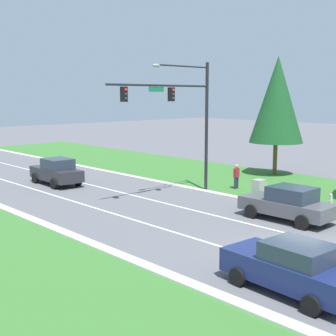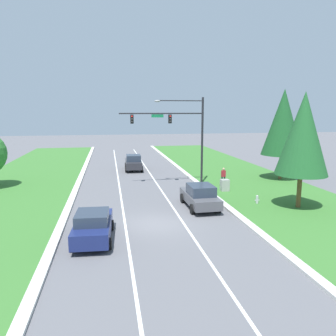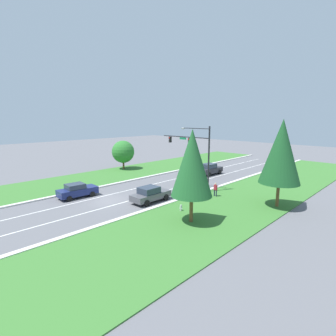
{
  "view_description": "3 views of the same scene",
  "coord_description": "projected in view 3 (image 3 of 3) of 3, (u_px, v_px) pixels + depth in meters",
  "views": [
    {
      "loc": [
        -15.98,
        -9.44,
        6.14
      ],
      "look_at": [
        1.44,
        9.23,
        2.16
      ],
      "focal_mm": 50.0,
      "sensor_mm": 36.0,
      "label": 1
    },
    {
      "loc": [
        -2.63,
        -19.12,
        6.88
      ],
      "look_at": [
        2.14,
        7.24,
        2.23
      ],
      "focal_mm": 35.0,
      "sensor_mm": 36.0,
      "label": 2
    },
    {
      "loc": [
        24.57,
        -15.5,
        9.13
      ],
      "look_at": [
        -0.69,
        10.26,
        2.21
      ],
      "focal_mm": 28.0,
      "sensor_mm": 36.0,
      "label": 3
    }
  ],
  "objects": [
    {
      "name": "ground_plane",
      "position": [
        109.0,
        200.0,
        29.49
      ],
      "size": [
        160.0,
        160.0,
        0.0
      ],
      "primitive_type": "plane",
      "color": "#5B5B60"
    },
    {
      "name": "curb_strip_right",
      "position": [
        141.0,
        212.0,
        25.59
      ],
      "size": [
        0.5,
        90.0,
        0.15
      ],
      "color": "beige",
      "rests_on": "ground_plane"
    },
    {
      "name": "curb_strip_left",
      "position": [
        84.0,
        190.0,
        33.36
      ],
      "size": [
        0.5,
        90.0,
        0.15
      ],
      "color": "beige",
      "rests_on": "ground_plane"
    },
    {
      "name": "grass_verge_right",
      "position": [
        181.0,
        228.0,
        21.99
      ],
      "size": [
        10.0,
        90.0,
        0.08
      ],
      "color": "#38702D",
      "rests_on": "ground_plane"
    },
    {
      "name": "grass_verge_left",
      "position": [
        66.0,
        183.0,
        36.98
      ],
      "size": [
        10.0,
        90.0,
        0.08
      ],
      "color": "#38702D",
      "rests_on": "ground_plane"
    },
    {
      "name": "lane_stripe_inner_left",
      "position": [
        100.0,
        197.0,
        30.73
      ],
      "size": [
        0.14,
        81.0,
        0.01
      ],
      "color": "white",
      "rests_on": "ground_plane"
    },
    {
      "name": "lane_stripe_inner_right",
      "position": [
        118.0,
        204.0,
        28.25
      ],
      "size": [
        0.14,
        81.0,
        0.01
      ],
      "color": "white",
      "rests_on": "ground_plane"
    },
    {
      "name": "traffic_signal_mast",
      "position": [
        195.0,
        148.0,
        33.23
      ],
      "size": [
        7.8,
        0.41,
        8.17
      ],
      "color": "black",
      "rests_on": "ground_plane"
    },
    {
      "name": "graphite_sedan",
      "position": [
        150.0,
        194.0,
        28.86
      ],
      "size": [
        2.14,
        4.65,
        1.72
      ],
      "rotation": [
        0.0,
        0.0,
        0.01
      ],
      "color": "#4C4C51",
      "rests_on": "ground_plane"
    },
    {
      "name": "navy_sedan",
      "position": [
        77.0,
        190.0,
        30.48
      ],
      "size": [
        2.25,
        4.52,
        1.65
      ],
      "rotation": [
        0.0,
        0.0,
        -0.06
      ],
      "color": "navy",
      "rests_on": "ground_plane"
    },
    {
      "name": "charcoal_sedan",
      "position": [
        210.0,
        169.0,
        42.65
      ],
      "size": [
        2.16,
        4.6,
        1.84
      ],
      "rotation": [
        0.0,
        0.0,
        -0.04
      ],
      "color": "#28282D",
      "rests_on": "ground_plane"
    },
    {
      "name": "utility_cabinet",
      "position": [
        199.0,
        195.0,
        29.54
      ],
      "size": [
        0.7,
        0.6,
        1.07
      ],
      "color": "#9E9E99",
      "rests_on": "ground_plane"
    },
    {
      "name": "pedestrian",
      "position": [
        215.0,
        189.0,
        30.6
      ],
      "size": [
        0.4,
        0.24,
        1.69
      ],
      "rotation": [
        0.0,
        0.0,
        3.21
      ],
      "color": "#232842",
      "rests_on": "ground_plane"
    },
    {
      "name": "fire_hydrant",
      "position": [
        181.0,
        208.0,
        25.94
      ],
      "size": [
        0.34,
        0.2,
        0.7
      ],
      "color": "#B7B7BC",
      "rests_on": "ground_plane"
    },
    {
      "name": "conifer_near_right_tree",
      "position": [
        192.0,
        163.0,
        22.28
      ],
      "size": [
        3.62,
        3.62,
        8.25
      ],
      "color": "brown",
      "rests_on": "ground_plane"
    },
    {
      "name": "oak_near_left_tree",
      "position": [
        123.0,
        152.0,
        46.71
      ],
      "size": [
        3.98,
        3.98,
        5.18
      ],
      "color": "brown",
      "rests_on": "ground_plane"
    },
    {
      "name": "conifer_far_right_tree",
      "position": [
        281.0,
        152.0,
        26.21
      ],
      "size": [
        4.07,
        4.07,
        9.07
      ],
      "color": "brown",
      "rests_on": "ground_plane"
    }
  ]
}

